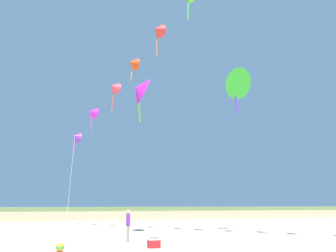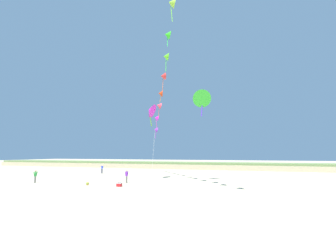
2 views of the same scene
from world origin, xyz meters
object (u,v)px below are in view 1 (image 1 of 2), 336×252
(beach_ball, at_px, (60,247))
(beach_cooler, at_px, (154,243))
(person_near_left, at_px, (128,223))
(large_kite_low_lead, at_px, (139,90))
(large_kite_mid_trail, at_px, (235,83))

(beach_ball, bearing_deg, beach_cooler, 1.46)
(person_near_left, height_order, beach_ball, person_near_left)
(person_near_left, distance_m, large_kite_low_lead, 10.28)
(person_near_left, xyz_separation_m, beach_ball, (-3.56, -3.08, -0.80))
(person_near_left, bearing_deg, large_kite_mid_trail, 24.39)
(large_kite_mid_trail, bearing_deg, person_near_left, -155.61)
(beach_cooler, relative_size, beach_ball, 1.59)
(large_kite_mid_trail, height_order, beach_ball, large_kite_mid_trail)
(large_kite_low_lead, bearing_deg, person_near_left, -108.38)
(large_kite_mid_trail, height_order, beach_cooler, large_kite_mid_trail)
(beach_ball, bearing_deg, large_kite_mid_trail, 29.62)
(person_near_left, relative_size, large_kite_mid_trail, 0.44)
(large_kite_low_lead, relative_size, large_kite_mid_trail, 0.90)
(person_near_left, xyz_separation_m, large_kite_low_lead, (1.45, 4.36, 9.20))
(beach_cooler, bearing_deg, large_kite_mid_trail, 39.99)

